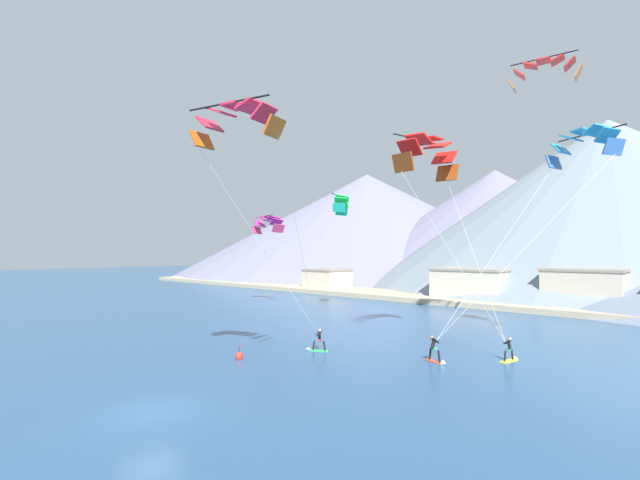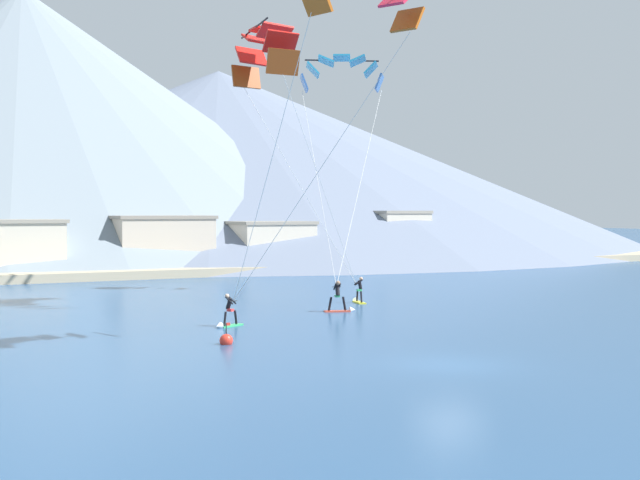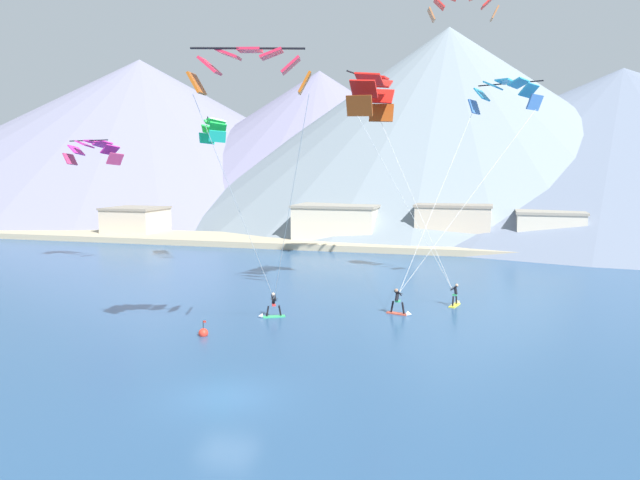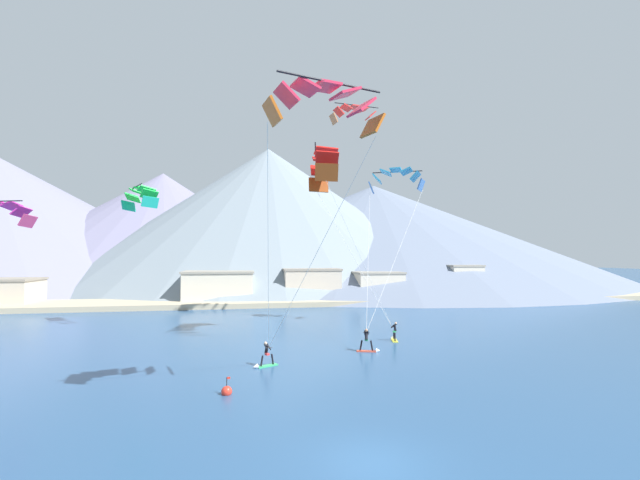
% 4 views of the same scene
% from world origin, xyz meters
% --- Properties ---
extents(ground_plane, '(400.00, 400.00, 0.00)m').
position_xyz_m(ground_plane, '(0.00, 0.00, 0.00)').
color(ground_plane, navy).
extents(kitesurfer_near_lead, '(1.78, 0.90, 1.80)m').
position_xyz_m(kitesurfer_near_lead, '(4.85, 16.49, 0.56)').
color(kitesurfer_near_lead, '#E54C33').
rests_on(kitesurfer_near_lead, ground).
extents(kitesurfer_near_trail, '(1.73, 1.16, 1.63)m').
position_xyz_m(kitesurfer_near_trail, '(-3.07, 13.54, 0.44)').
color(kitesurfer_near_trail, '#33B266').
rests_on(kitesurfer_near_trail, ground).
extents(kitesurfer_mid_center, '(0.77, 1.79, 1.65)m').
position_xyz_m(kitesurfer_mid_center, '(8.17, 20.23, 0.44)').
color(kitesurfer_mid_center, yellow).
rests_on(kitesurfer_mid_center, ground).
extents(parafoil_kite_near_lead, '(9.08, 12.48, 14.81)m').
position_xyz_m(parafoil_kite_near_lead, '(10.97, 27.20, 15.12)').
color(parafoil_kite_near_lead, '#3C6DB5').
extents(parafoil_kite_near_trail, '(5.91, 10.13, 13.92)m').
position_xyz_m(parafoil_kite_near_trail, '(-0.70, 4.83, 14.28)').
color(parafoil_kite_near_trail, '#B85314').
extents(parafoil_kite_mid_center, '(7.00, 6.59, 14.67)m').
position_xyz_m(parafoil_kite_mid_center, '(2.14, 20.41, 14.71)').
color(parafoil_kite_mid_center, '#973F14').
extents(parafoil_kite_distant_high_outer, '(4.31, 5.03, 2.29)m').
position_xyz_m(parafoil_kite_distant_high_outer, '(-14.40, 29.61, 13.03)').
color(parafoil_kite_distant_high_outer, '#1CBE9A').
extents(parafoil_kite_distant_low_drift, '(6.24, 2.48, 2.39)m').
position_xyz_m(parafoil_kite_distant_low_drift, '(-26.08, 28.00, 11.13)').
color(parafoil_kite_distant_low_drift, '#BE3667').
extents(parafoil_kite_distant_mid_solo, '(5.77, 2.22, 2.21)m').
position_xyz_m(parafoil_kite_distant_mid_solo, '(7.53, 30.58, 22.80)').
color(parafoil_kite_distant_mid_solo, '#BC6E3F').
extents(race_marker_buoy, '(0.56, 0.56, 1.02)m').
position_xyz_m(race_marker_buoy, '(-5.21, 8.36, 0.16)').
color(race_marker_buoy, red).
rests_on(race_marker_buoy, ground).
extents(shoreline_strip, '(180.00, 10.00, 0.70)m').
position_xyz_m(shoreline_strip, '(0.00, 48.87, 0.35)').
color(shoreline_strip, tan).
rests_on(shoreline_strip, ground).
extents(shore_building_harbour_front, '(8.85, 5.59, 5.12)m').
position_xyz_m(shore_building_harbour_front, '(5.90, 51.14, 2.57)').
color(shore_building_harbour_front, beige).
rests_on(shore_building_harbour_front, ground).
extents(shore_building_promenade_mid, '(7.31, 6.88, 4.02)m').
position_xyz_m(shore_building_promenade_mid, '(-36.25, 50.90, 2.02)').
color(shore_building_promenade_mid, beige).
rests_on(shore_building_promenade_mid, ground).
extents(shore_building_old_town, '(10.33, 7.28, 4.84)m').
position_xyz_m(shore_building_old_town, '(-8.10, 51.18, 2.43)').
color(shore_building_old_town, beige).
rests_on(shore_building_old_town, ground).
extents(mountain_peak_central_summit, '(92.14, 92.14, 29.49)m').
position_xyz_m(mountain_peak_central_summit, '(-26.28, 106.97, 14.74)').
color(mountain_peak_central_summit, slate).
rests_on(mountain_peak_central_summit, ground).
extents(mountain_peak_east_shoulder, '(124.73, 124.73, 33.61)m').
position_xyz_m(mountain_peak_east_shoulder, '(-68.97, 106.42, 16.81)').
color(mountain_peak_east_shoulder, slate).
rests_on(mountain_peak_east_shoulder, ground).
extents(mountain_peak_far_spur, '(99.25, 99.25, 34.36)m').
position_xyz_m(mountain_peak_far_spur, '(1.57, 94.56, 17.18)').
color(mountain_peak_far_spur, gray).
rests_on(mountain_peak_far_spur, ground).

